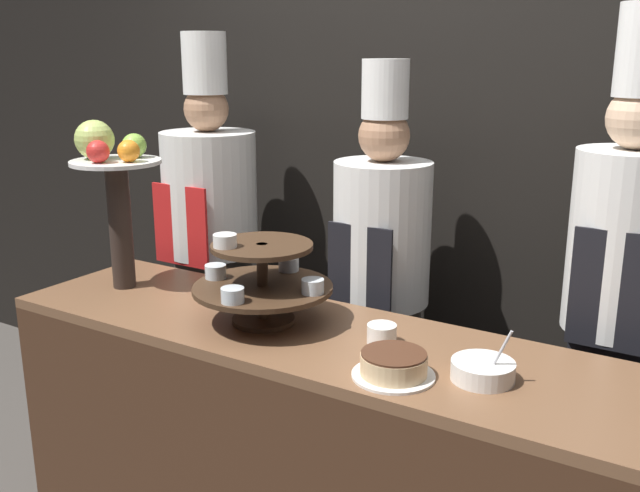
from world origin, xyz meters
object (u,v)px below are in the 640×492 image
cup_white (382,334)px  chef_left (211,232)px  fruit_pedestal (112,176)px  cake_round (394,365)px  serving_bowl_near (483,371)px  chef_center_left (381,271)px  chef_center_right (619,286)px  tiered_stand (262,278)px

cup_white → chef_left: size_ratio=0.05×
fruit_pedestal → chef_left: (-0.05, 0.58, -0.34)m
cake_round → serving_bowl_near: serving_bowl_near is taller
chef_center_left → chef_center_right: size_ratio=0.91×
serving_bowl_near → chef_left: size_ratio=0.09×
chef_center_left → tiered_stand: bearing=-101.2°
chef_center_left → serving_bowl_near: bearing=-45.4°
fruit_pedestal → serving_bowl_near: (1.42, -0.05, -0.39)m
fruit_pedestal → serving_bowl_near: 1.47m
cake_round → chef_left: 1.46m
tiered_stand → cake_round: bearing=-14.7°
chef_left → cake_round: bearing=-30.6°
chef_center_right → cup_white: bearing=-135.4°
chef_left → chef_center_left: chef_left is taller
tiered_stand → chef_center_left: bearing=78.8°
chef_center_left → chef_left: bearing=180.0°
tiered_stand → serving_bowl_near: (0.75, -0.03, -0.12)m
chef_left → fruit_pedestal: bearing=-85.1°
tiered_stand → cake_round: (0.54, -0.14, -0.12)m
cake_round → chef_left: bearing=149.4°
tiered_stand → cup_white: 0.43m
fruit_pedestal → tiered_stand: bearing=-1.8°
cup_white → fruit_pedestal: bearing=-178.5°
tiered_stand → chef_left: size_ratio=0.24×
fruit_pedestal → chef_center_left: bearing=36.4°
cake_round → chef_center_left: 0.85m
chef_left → chef_center_left: (0.84, -0.00, -0.04)m
fruit_pedestal → serving_bowl_near: bearing=-2.2°
chef_center_left → cake_round: bearing=-60.7°
cake_round → chef_center_left: size_ratio=0.13×
tiered_stand → chef_left: bearing=140.0°
cake_round → cup_white: (-0.13, 0.19, -0.00)m
cake_round → fruit_pedestal: bearing=172.4°
cake_round → chef_center_left: bearing=119.3°
serving_bowl_near → cake_round: bearing=-152.8°
tiered_stand → chef_center_right: (0.97, 0.60, -0.03)m
chef_center_left → chef_center_right: (0.85, 0.00, 0.09)m
fruit_pedestal → cup_white: (1.08, 0.03, -0.39)m
serving_bowl_near → chef_center_right: size_ratio=0.09×
cup_white → chef_left: 1.26m
cake_round → serving_bowl_near: size_ratio=1.33×
chef_center_left → chef_center_right: bearing=0.0°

